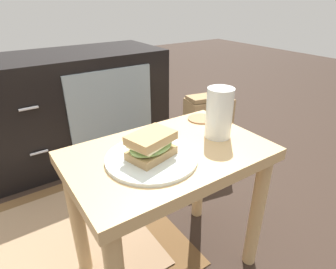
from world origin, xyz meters
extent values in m
plane|color=#2D2119|center=(0.00, 0.00, 0.00)|extent=(8.00, 8.00, 0.00)
cube|color=tan|center=(0.00, 0.00, 0.44)|extent=(0.56, 0.36, 0.04)
cylinder|color=tan|center=(0.25, -0.14, 0.21)|extent=(0.04, 0.04, 0.43)
cylinder|color=tan|center=(-0.25, 0.14, 0.21)|extent=(0.04, 0.04, 0.43)
cylinder|color=tan|center=(0.25, 0.14, 0.21)|extent=(0.04, 0.04, 0.43)
cube|color=black|center=(0.02, 0.95, 0.29)|extent=(0.96, 0.44, 0.58)
cube|color=#8C9EA8|center=(0.14, 0.72, 0.30)|extent=(0.45, 0.01, 0.44)
cylinder|color=silver|center=(-0.24, 0.72, 0.41)|extent=(0.08, 0.01, 0.01)
cylinder|color=silver|center=(-0.24, 0.72, 0.19)|extent=(0.08, 0.01, 0.01)
cube|color=brown|center=(-0.45, 0.30, 0.00)|extent=(1.15, 0.77, 0.01)
cube|color=#937556|center=(-0.45, 0.30, 0.01)|extent=(0.94, 0.63, 0.00)
cylinder|color=silver|center=(-0.07, -0.02, 0.47)|extent=(0.24, 0.24, 0.01)
cube|color=tan|center=(-0.07, -0.02, 0.48)|extent=(0.13, 0.11, 0.02)
ellipsoid|color=#8CB260|center=(-0.07, -0.02, 0.50)|extent=(0.14, 0.12, 0.02)
cube|color=beige|center=(-0.07, -0.02, 0.51)|extent=(0.13, 0.11, 0.01)
cube|color=tan|center=(-0.07, -0.02, 0.53)|extent=(0.13, 0.11, 0.02)
cylinder|color=silver|center=(0.17, -0.01, 0.54)|extent=(0.08, 0.08, 0.15)
cylinder|color=#B26014|center=(0.17, -0.01, 0.52)|extent=(0.07, 0.07, 0.11)
cylinder|color=white|center=(0.17, -0.01, 0.58)|extent=(0.07, 0.07, 0.01)
cylinder|color=#996B47|center=(0.21, 0.12, 0.46)|extent=(0.09, 0.09, 0.01)
cube|color=tan|center=(0.56, 0.45, 0.19)|extent=(0.26, 0.18, 0.37)
cube|color=#987950|center=(0.56, 0.45, 0.38)|extent=(0.24, 0.16, 0.03)
camera|label=1|loc=(-0.39, -0.57, 0.85)|focal=30.28mm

